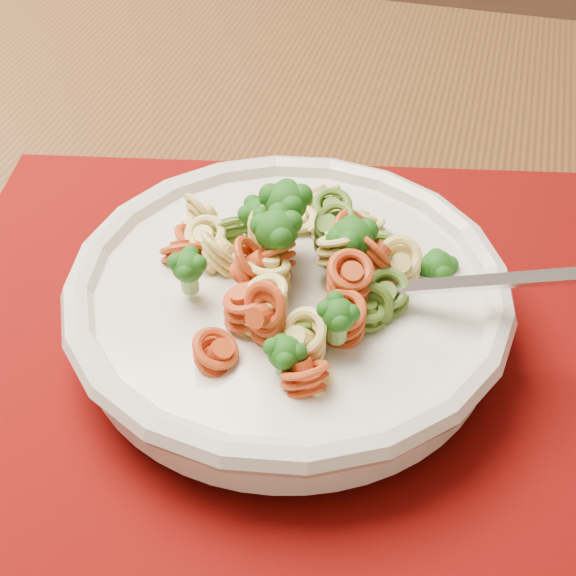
{
  "coord_description": "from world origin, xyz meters",
  "views": [
    {
      "loc": [
        0.54,
        -1.07,
        1.07
      ],
      "look_at": [
        0.56,
        -0.7,
        0.74
      ],
      "focal_mm": 50.0,
      "sensor_mm": 36.0,
      "label": 1
    }
  ],
  "objects": [
    {
      "name": "pasta_broccoli_heap",
      "position": [
        0.56,
        -0.7,
        0.74
      ],
      "size": [
        0.24,
        0.24,
        0.06
      ],
      "primitive_type": null,
      "color": "#DABF6B",
      "rests_on": "pasta_bowl"
    },
    {
      "name": "dining_table",
      "position": [
        0.68,
        -0.62,
        0.6
      ],
      "size": [
        1.58,
        1.27,
        0.69
      ],
      "rotation": [
        0.0,
        0.0,
        -0.33
      ],
      "color": "brown",
      "rests_on": "ground"
    },
    {
      "name": "placemat",
      "position": [
        0.57,
        -0.7,
        0.7
      ],
      "size": [
        0.54,
        0.45,
        0.0
      ],
      "primitive_type": "cube",
      "rotation": [
        0.0,
        0.0,
        -0.13
      ],
      "color": "#630804",
      "rests_on": "dining_table"
    },
    {
      "name": "fork",
      "position": [
        0.6,
        -0.71,
        0.74
      ],
      "size": [
        0.18,
        0.09,
        0.08
      ],
      "primitive_type": null,
      "rotation": [
        0.0,
        -0.35,
        -0.36
      ],
      "color": "silver",
      "rests_on": "pasta_bowl"
    },
    {
      "name": "pasta_bowl",
      "position": [
        0.56,
        -0.7,
        0.73
      ],
      "size": [
        0.28,
        0.28,
        0.05
      ],
      "color": "beige",
      "rests_on": "placemat"
    }
  ]
}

